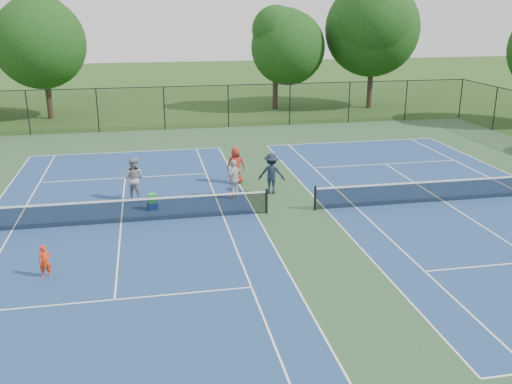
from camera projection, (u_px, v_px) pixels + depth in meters
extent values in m
plane|color=#234716|center=(291.00, 212.00, 24.06)|extent=(140.00, 140.00, 0.00)
cube|color=#2A4C2B|center=(291.00, 212.00, 24.06)|extent=(36.00, 36.00, 0.01)
cube|color=navy|center=(121.00, 223.00, 22.79)|extent=(10.97, 23.77, 0.00)
cube|color=white|center=(127.00, 152.00, 33.88)|extent=(10.97, 0.06, 0.00)
cube|color=white|center=(256.00, 214.00, 23.78)|extent=(0.06, 23.77, 0.00)
cube|color=white|center=(12.00, 230.00, 22.04)|extent=(0.06, 23.77, 0.00)
cube|color=white|center=(223.00, 216.00, 23.53)|extent=(0.06, 23.77, 0.00)
cube|color=white|center=(125.00, 178.00, 28.76)|extent=(8.23, 0.06, 0.00)
cube|color=white|center=(115.00, 300.00, 16.81)|extent=(8.23, 0.06, 0.00)
cube|color=white|center=(121.00, 223.00, 22.79)|extent=(0.06, 12.80, 0.00)
cylinder|color=black|center=(267.00, 201.00, 23.70)|extent=(0.10, 0.10, 1.07)
cube|color=black|center=(120.00, 212.00, 22.64)|extent=(11.90, 0.01, 0.90)
cube|color=white|center=(119.00, 201.00, 22.50)|extent=(11.90, 0.04, 0.07)
cube|color=navy|center=(443.00, 201.00, 25.33)|extent=(10.97, 23.77, 0.00)
cube|color=white|center=(351.00, 142.00, 36.42)|extent=(10.97, 0.06, 0.00)
cube|color=white|center=(325.00, 209.00, 24.33)|extent=(0.06, 23.77, 0.00)
cube|color=white|center=(356.00, 207.00, 24.58)|extent=(0.06, 23.77, 0.00)
cube|color=white|center=(385.00, 164.00, 31.30)|extent=(8.23, 0.06, 0.00)
cube|color=white|center=(443.00, 201.00, 25.32)|extent=(0.06, 12.80, 0.00)
cylinder|color=black|center=(315.00, 198.00, 24.08)|extent=(0.10, 0.10, 1.07)
cube|color=black|center=(444.00, 191.00, 25.18)|extent=(11.90, 0.01, 0.90)
cube|color=white|center=(446.00, 181.00, 25.03)|extent=(11.90, 0.04, 0.07)
cylinder|color=black|center=(28.00, 113.00, 37.94)|extent=(0.08, 0.08, 3.00)
cylinder|color=black|center=(98.00, 111.00, 38.76)|extent=(0.08, 0.08, 3.00)
cylinder|color=black|center=(164.00, 109.00, 39.58)|extent=(0.08, 0.08, 3.00)
cylinder|color=black|center=(228.00, 106.00, 40.39)|extent=(0.08, 0.08, 3.00)
cylinder|color=black|center=(290.00, 104.00, 41.21)|extent=(0.08, 0.08, 3.00)
cylinder|color=black|center=(349.00, 103.00, 42.02)|extent=(0.08, 0.08, 3.00)
cylinder|color=black|center=(406.00, 101.00, 42.84)|extent=(0.08, 0.08, 3.00)
cylinder|color=black|center=(461.00, 99.00, 43.66)|extent=(0.08, 0.08, 3.00)
cylinder|color=black|center=(495.00, 109.00, 39.46)|extent=(0.08, 0.08, 3.00)
cube|color=black|center=(228.00, 106.00, 40.39)|extent=(36.00, 0.01, 3.00)
cube|color=black|center=(228.00, 85.00, 39.93)|extent=(36.00, 0.05, 0.05)
cylinder|color=#2D2116|center=(49.00, 94.00, 43.51)|extent=(0.44, 0.44, 3.78)
sphere|color=#0F3810|center=(43.00, 43.00, 42.35)|extent=(6.80, 6.80, 6.80)
sphere|color=#0F3810|center=(42.00, 34.00, 42.14)|extent=(5.58, 5.58, 5.58)
sphere|color=#0F3810|center=(41.00, 25.00, 41.94)|extent=(4.35, 4.35, 4.35)
cylinder|color=#2D2116|center=(275.00, 88.00, 47.77)|extent=(0.44, 0.44, 3.42)
sphere|color=#0F3810|center=(276.00, 47.00, 46.73)|extent=(6.00, 6.00, 6.00)
sphere|color=#0F3810|center=(276.00, 38.00, 46.51)|extent=(4.92, 4.92, 4.92)
sphere|color=#0F3810|center=(276.00, 29.00, 46.29)|extent=(3.84, 3.84, 3.84)
cylinder|color=#2D2116|center=(370.00, 82.00, 48.15)|extent=(0.44, 0.44, 4.32)
sphere|color=#0F3810|center=(373.00, 29.00, 46.81)|extent=(7.80, 7.80, 7.80)
sphere|color=#0F3810|center=(374.00, 21.00, 46.62)|extent=(6.40, 6.40, 6.40)
sphere|color=#0F3810|center=(374.00, 14.00, 46.43)|extent=(4.99, 4.99, 4.99)
imported|color=red|center=(45.00, 261.00, 18.10)|extent=(0.45, 0.35, 1.08)
imported|color=gray|center=(134.00, 179.00, 25.28)|extent=(1.17, 1.05, 1.96)
imported|color=silver|center=(234.00, 179.00, 25.50)|extent=(1.06, 1.05, 1.80)
imported|color=#172232|center=(272.00, 173.00, 26.17)|extent=(1.38, 1.03, 1.90)
imported|color=maroon|center=(236.00, 165.00, 27.67)|extent=(0.96, 0.70, 1.82)
cube|color=navy|center=(153.00, 206.00, 24.25)|extent=(0.47, 0.38, 0.32)
cube|color=green|center=(152.00, 198.00, 24.14)|extent=(0.38, 0.33, 0.39)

